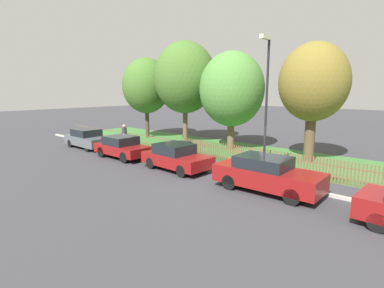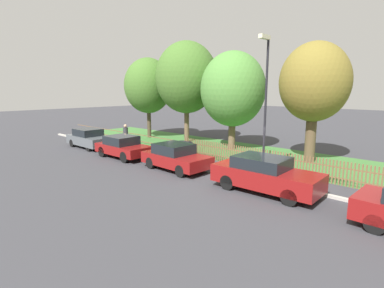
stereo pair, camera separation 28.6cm
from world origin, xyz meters
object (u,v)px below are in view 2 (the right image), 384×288
at_px(covered_motorcycle, 184,147).
at_px(street_lamp, 265,93).
at_px(tree_nearest_kerb, 148,86).
at_px(tree_mid_park, 233,89).
at_px(tree_far_left, 314,83).
at_px(tree_behind_motorcycle, 187,78).
at_px(parked_car_black_saloon, 123,147).
at_px(parked_car_silver_hatchback, 89,138).
at_px(parked_car_red_compact, 265,174).
at_px(pedestrian_near_fence, 126,135).
at_px(parked_car_navy_estate, 176,157).

height_order(covered_motorcycle, street_lamp, street_lamp).
height_order(tree_nearest_kerb, street_lamp, tree_nearest_kerb).
bearing_deg(tree_mid_park, tree_far_left, -1.14).
height_order(covered_motorcycle, tree_mid_park, tree_mid_park).
xyz_separation_m(tree_mid_park, tree_far_left, (5.72, -0.11, 0.36)).
bearing_deg(tree_nearest_kerb, tree_behind_motorcycle, 8.71).
bearing_deg(parked_car_black_saloon, parked_car_silver_hatchback, 176.24).
relative_size(parked_car_silver_hatchback, parked_car_black_saloon, 1.03).
relative_size(covered_motorcycle, tree_behind_motorcycle, 0.23).
distance_m(parked_car_silver_hatchback, parked_car_red_compact, 14.52).
xyz_separation_m(tree_nearest_kerb, tree_mid_park, (8.56, 0.65, -0.31)).
bearing_deg(tree_far_left, parked_car_black_saloon, -142.97).
height_order(tree_nearest_kerb, pedestrian_near_fence, tree_nearest_kerb).
relative_size(tree_nearest_kerb, tree_far_left, 1.01).
relative_size(parked_car_black_saloon, tree_mid_park, 0.56).
xyz_separation_m(pedestrian_near_fence, street_lamp, (11.23, 0.07, 3.11)).
distance_m(parked_car_black_saloon, tree_mid_park, 8.56).
height_order(tree_mid_park, street_lamp, tree_mid_park).
xyz_separation_m(covered_motorcycle, tree_far_left, (6.33, 4.22, 3.98)).
height_order(parked_car_red_compact, pedestrian_near_fence, pedestrian_near_fence).
distance_m(pedestrian_near_fence, street_lamp, 11.65).
relative_size(parked_car_navy_estate, pedestrian_near_fence, 2.23).
distance_m(parked_car_navy_estate, tree_nearest_kerb, 12.10).
distance_m(tree_behind_motorcycle, street_lamp, 11.01).
relative_size(parked_car_red_compact, pedestrian_near_fence, 2.58).
relative_size(tree_nearest_kerb, tree_mid_park, 1.01).
bearing_deg(parked_car_navy_estate, parked_car_red_compact, 2.02).
distance_m(parked_car_red_compact, street_lamp, 3.97).
distance_m(parked_car_red_compact, tree_behind_motorcycle, 13.59).
xyz_separation_m(parked_car_navy_estate, tree_mid_park, (-1.13, 6.77, 3.56)).
relative_size(parked_car_silver_hatchback, tree_behind_motorcycle, 0.49).
bearing_deg(pedestrian_near_fence, parked_car_red_compact, -35.74).
bearing_deg(tree_mid_park, parked_car_silver_hatchback, -140.03).
distance_m(parked_car_navy_estate, parked_car_red_compact, 5.33).
distance_m(tree_mid_park, pedestrian_near_fence, 8.42).
xyz_separation_m(covered_motorcycle, tree_behind_motorcycle, (-3.88, 4.31, 4.53)).
relative_size(parked_car_navy_estate, tree_far_left, 0.56).
relative_size(parked_car_black_saloon, tree_nearest_kerb, 0.55).
bearing_deg(pedestrian_near_fence, tree_behind_motorcycle, 46.17).
xyz_separation_m(tree_mid_park, pedestrian_near_fence, (-5.93, -5.01, -3.27)).
bearing_deg(parked_car_red_compact, tree_far_left, 94.82).
relative_size(parked_car_red_compact, covered_motorcycle, 2.40).
distance_m(covered_motorcycle, pedestrian_near_fence, 5.37).
xyz_separation_m(parked_car_black_saloon, tree_nearest_kerb, (-5.15, 6.34, 3.87)).
distance_m(covered_motorcycle, street_lamp, 6.87).
bearing_deg(tree_far_left, pedestrian_near_fence, -157.18).
relative_size(parked_car_silver_hatchback, covered_motorcycle, 2.11).
bearing_deg(parked_car_red_compact, tree_behind_motorcycle, 146.89).
xyz_separation_m(parked_car_red_compact, tree_behind_motorcycle, (-10.95, 6.72, 4.41)).
distance_m(parked_car_silver_hatchback, pedestrian_near_fence, 2.77).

